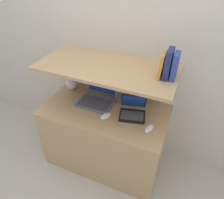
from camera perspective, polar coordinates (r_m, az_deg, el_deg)
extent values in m
plane|color=#B2AD9E|center=(2.32, -5.31, -22.11)|extent=(12.00, 12.00, 0.00)
cube|color=beige|center=(2.00, 2.31, 13.89)|extent=(6.00, 0.05, 2.40)
cube|color=tan|center=(2.19, -1.94, -10.40)|extent=(1.22, 0.64, 0.75)
cube|color=beige|center=(2.28, 1.53, -1.10)|extent=(1.22, 0.04, 1.15)
cube|color=tan|center=(1.75, -1.48, 9.25)|extent=(1.22, 0.58, 0.03)
ellipsoid|color=white|center=(2.23, -11.51, 4.62)|extent=(0.12, 0.12, 0.15)
cylinder|color=tan|center=(2.18, -11.83, 6.88)|extent=(0.02, 0.02, 0.06)
cone|color=#4C4C51|center=(2.14, -12.12, 8.93)|extent=(0.19, 0.19, 0.12)
cube|color=slate|center=(2.00, -4.78, -1.01)|extent=(0.35, 0.26, 0.02)
cube|color=#47474C|center=(1.99, -4.93, -0.91)|extent=(0.31, 0.18, 0.00)
cube|color=slate|center=(2.03, -2.96, 4.54)|extent=(0.35, 0.06, 0.26)
cube|color=navy|center=(2.03, -3.03, 4.49)|extent=(0.32, 0.05, 0.23)
cube|color=black|center=(1.85, 5.76, -4.68)|extent=(0.27, 0.23, 0.02)
cube|color=#47474C|center=(1.84, 5.76, -4.56)|extent=(0.23, 0.17, 0.00)
cube|color=black|center=(1.89, 6.23, -0.34)|extent=(0.24, 0.11, 0.16)
cube|color=navy|center=(1.88, 6.22, -0.40)|extent=(0.22, 0.09, 0.14)
ellipsoid|color=white|center=(1.83, -1.76, -4.74)|extent=(0.11, 0.13, 0.04)
ellipsoid|color=white|center=(1.74, 10.57, -8.14)|extent=(0.08, 0.12, 0.04)
cube|color=gray|center=(2.04, 3.07, 1.48)|extent=(0.13, 0.08, 0.11)
cube|color=#59595B|center=(2.01, 2.67, 0.87)|extent=(0.10, 0.00, 0.08)
cube|color=#284293|center=(1.58, 17.56, 9.01)|extent=(0.04, 0.12, 0.21)
cube|color=navy|center=(1.57, 15.81, 9.75)|extent=(0.04, 0.14, 0.23)
cube|color=orange|center=(1.59, 14.21, 9.59)|extent=(0.03, 0.15, 0.20)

